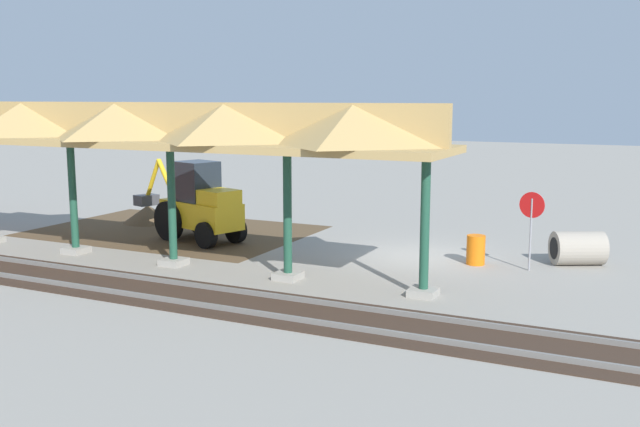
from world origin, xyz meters
TOP-DOWN VIEW (x-y plane):
  - ground_plane at (0.00, 0.00)m, footprint 120.00×120.00m
  - dirt_work_zone at (9.83, -0.19)m, footprint 10.17×7.00m
  - platform_canopy at (6.39, 4.34)m, footprint 16.95×3.20m
  - rail_tracks at (0.00, 6.98)m, footprint 60.00×2.58m
  - stop_sign at (-3.47, 0.36)m, footprint 0.75×0.20m
  - backhoe at (7.89, 0.87)m, footprint 5.41×2.76m
  - dirt_mound at (11.91, -1.29)m, footprint 4.08×4.08m
  - concrete_pipe at (-4.67, -1.03)m, footprint 1.80×1.60m
  - traffic_barrel at (-1.86, 0.26)m, footprint 0.56×0.56m

SIDE VIEW (x-z plane):
  - ground_plane at x=0.00m, z-range 0.00..0.00m
  - dirt_mound at x=11.91m, z-range -0.72..0.72m
  - dirt_work_zone at x=9.83m, z-range 0.00..0.01m
  - rail_tracks at x=0.00m, z-range -0.05..0.10m
  - traffic_barrel at x=-1.86m, z-range 0.00..0.90m
  - concrete_pipe at x=-4.67m, z-range 0.00..1.03m
  - backhoe at x=7.89m, z-range -0.15..2.67m
  - stop_sign at x=-3.47m, z-range 0.52..2.85m
  - platform_canopy at x=6.39m, z-range 1.72..6.62m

